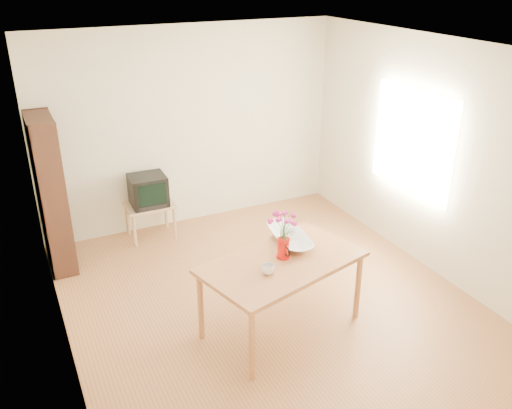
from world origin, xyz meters
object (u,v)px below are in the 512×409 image
pitcher (283,249)px  mug (268,269)px  bowl (290,220)px  television (148,190)px  table (282,267)px

pitcher → mug: 0.33m
bowl → television: bowl is taller
mug → television: 2.61m
television → pitcher: bearing=-73.0°
mug → television: (-0.39, 2.57, -0.14)m
table → pitcher: pitcher is taller
pitcher → television: size_ratio=0.46×
pitcher → bowl: bearing=53.2°
mug → bowl: size_ratio=0.25×
bowl → mug: bearing=-135.5°
table → bowl: (0.25, 0.32, 0.30)m
bowl → television: size_ratio=1.04×
pitcher → television: pitcher is taller
table → pitcher: size_ratio=8.04×
pitcher → mug: bearing=-140.7°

